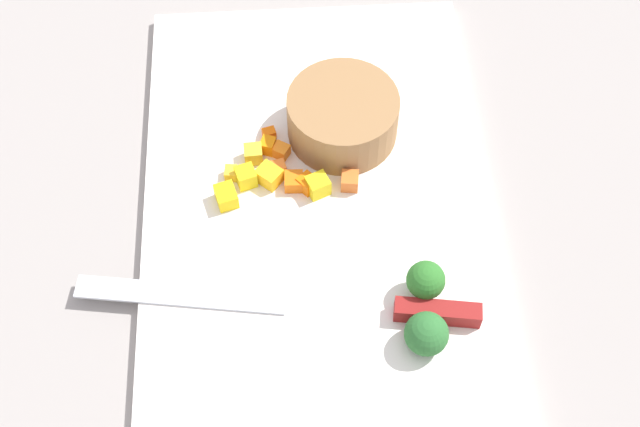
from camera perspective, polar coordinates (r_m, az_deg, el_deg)
The scene contains 19 objects.
ground_plane at distance 0.79m, azimuth -0.00°, elevation -0.85°, with size 4.00×4.00×0.00m, color gray.
cutting_board at distance 0.79m, azimuth -0.00°, elevation -0.62°, with size 0.55×0.33×0.01m, color white.
prep_bowl at distance 0.82m, azimuth 1.54°, elevation 6.56°, with size 0.11×0.11×0.05m, color olive.
chef_knife at distance 0.73m, azimuth 1.65°, elevation -6.24°, with size 0.07×0.35×0.02m.
carrot_dice_0 at distance 0.81m, azimuth -2.82°, elevation 3.07°, with size 0.01×0.01×0.01m, color orange.
carrot_dice_1 at distance 0.82m, azimuth -2.63°, elevation 4.23°, with size 0.01×0.01×0.01m, color orange.
carrot_dice_2 at distance 0.82m, azimuth -3.52°, elevation 4.58°, with size 0.01×0.01×0.01m, color orange.
carrot_dice_3 at distance 0.83m, azimuth -3.44°, elevation 5.39°, with size 0.01×0.01×0.01m, color orange.
carrot_dice_4 at distance 0.80m, azimuth 2.02°, elevation 2.20°, with size 0.02×0.02×0.02m, color orange.
carrot_dice_5 at distance 0.80m, azimuth -1.77°, elevation 2.17°, with size 0.02×0.02×0.01m, color orange.
carrot_dice_6 at distance 0.79m, azimuth -0.85°, elevation 2.03°, with size 0.02×0.02×0.01m, color orange.
pepper_dice_0 at distance 0.82m, azimuth -4.51°, elevation 4.01°, with size 0.02×0.02×0.02m, color yellow.
pepper_dice_1 at distance 0.79m, azimuth -6.33°, elevation 1.16°, with size 0.02×0.02×0.02m, color yellow.
pepper_dice_2 at distance 0.81m, azimuth -6.01°, elevation 2.72°, with size 0.01×0.01×0.01m, color yellow.
pepper_dice_3 at distance 0.80m, azimuth -3.44°, elevation 2.55°, with size 0.02×0.02×0.02m, color yellow.
pepper_dice_4 at distance 0.79m, azimuth -0.34°, elevation 1.88°, with size 0.02×0.02×0.02m, color yellow.
pepper_dice_5 at distance 0.80m, azimuth -5.01°, elevation 2.48°, with size 0.02×0.02×0.02m, color yellow.
broccoli_floret_0 at distance 0.73m, azimuth 7.12°, elevation -4.49°, with size 0.03×0.03×0.04m.
broccoli_floret_1 at distance 0.71m, azimuth 7.17°, elevation -8.05°, with size 0.04×0.04×0.04m.
Camera 1 is at (0.41, -0.03, 0.68)m, focal length 47.59 mm.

